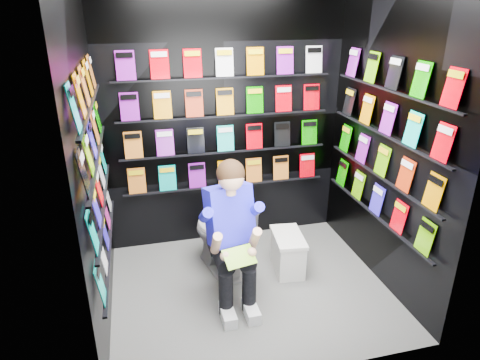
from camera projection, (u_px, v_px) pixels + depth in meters
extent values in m
plane|color=#565754|center=(250.00, 289.00, 3.83)|extent=(2.40, 2.40, 0.00)
cube|color=black|center=(225.00, 120.00, 4.23)|extent=(2.40, 0.04, 2.60)
cube|color=black|center=(299.00, 205.00, 2.44)|extent=(2.40, 0.04, 2.60)
cube|color=black|center=(91.00, 164.00, 3.07)|extent=(0.04, 2.00, 2.60)
cube|color=black|center=(388.00, 140.00, 3.61)|extent=(0.04, 2.00, 2.60)
imported|color=white|center=(220.00, 235.00, 4.00)|extent=(0.57, 0.82, 0.73)
cube|color=silver|center=(288.00, 254.00, 4.06)|extent=(0.29, 0.47, 0.33)
cube|color=silver|center=(288.00, 237.00, 3.99)|extent=(0.32, 0.49, 0.03)
cube|color=green|center=(239.00, 257.00, 3.26)|extent=(0.27, 0.19, 0.10)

